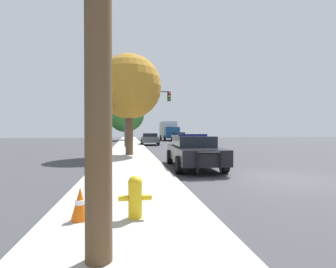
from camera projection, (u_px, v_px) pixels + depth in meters
The scene contains 11 objects.
ground_plane at pixel (278, 178), 9.10m from camera, with size 110.00×110.00×0.00m, color #3D3D42.
sidewalk_left at pixel (130, 180), 8.34m from camera, with size 3.00×110.00×0.13m.
police_car at pixel (193, 151), 11.54m from camera, with size 2.16×5.10×1.49m.
fire_hydrant at pixel (135, 195), 4.51m from camera, with size 0.57×0.25×0.73m.
traffic_light at pixel (143, 106), 24.78m from camera, with size 4.40×0.35×5.41m.
car_background_midblock at pixel (150, 139), 29.88m from camera, with size 2.26×4.33×1.35m.
car_background_oncoming at pixel (179, 137), 39.10m from camera, with size 1.99×4.30×1.41m.
box_truck at pixel (169, 130), 44.31m from camera, with size 2.66×6.78×3.18m.
tree_sidewalk_near at pixel (129, 87), 16.30m from camera, with size 4.02×4.02×6.26m.
tree_sidewalk_far at pixel (126, 113), 43.57m from camera, with size 6.23×6.23×7.51m.
traffic_cone at pixel (80, 204), 4.41m from camera, with size 0.31×0.31×0.55m.
Camera 1 is at (-5.12, -8.41, 1.63)m, focal length 28.00 mm.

